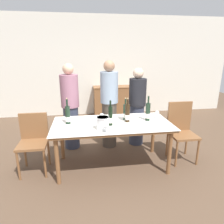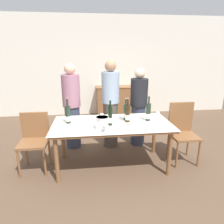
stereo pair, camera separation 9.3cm
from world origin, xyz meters
name	(u,v)px [view 2 (the right image)]	position (x,y,z in m)	size (l,w,h in m)	color
ground_plane	(112,165)	(0.00, 0.00, 0.00)	(12.00, 12.00, 0.00)	brown
back_wall	(100,67)	(0.00, 3.02, 1.40)	(8.00, 0.10, 2.80)	silver
sideboard_cabinet	(120,101)	(0.55, 2.73, 0.43)	(1.36, 0.46, 0.86)	brown
dining_table	(112,127)	(0.00, 0.00, 0.67)	(1.83, 0.91, 0.74)	brown
ice_bucket	(102,123)	(-0.17, -0.24, 0.84)	(0.18, 0.18, 0.18)	white
wine_bottle_0	(128,114)	(0.25, 0.03, 0.88)	(0.08, 0.08, 0.38)	#332314
wine_bottle_1	(148,113)	(0.59, 0.05, 0.88)	(0.07, 0.07, 0.40)	#1E3323
wine_bottle_2	(126,112)	(0.24, 0.15, 0.87)	(0.07, 0.07, 0.36)	#1E3323
wine_bottle_3	(68,115)	(-0.67, 0.08, 0.88)	(0.08, 0.08, 0.40)	#1E3323
wine_bottle_4	(110,116)	(-0.04, -0.09, 0.88)	(0.06, 0.06, 0.38)	black
wine_glass_0	(102,116)	(-0.15, 0.05, 0.85)	(0.08, 0.08, 0.15)	white
wine_glass_1	(158,114)	(0.77, 0.13, 0.83)	(0.08, 0.08, 0.13)	white
wine_glass_2	(105,126)	(-0.13, -0.37, 0.83)	(0.07, 0.07, 0.13)	white
chair_right_end	(182,128)	(1.21, 0.09, 0.56)	(0.42, 0.42, 0.99)	brown
chair_left_end	(34,137)	(-1.21, 0.08, 0.53)	(0.42, 0.42, 0.90)	brown
person_host	(72,107)	(-0.67, 0.79, 0.81)	(0.33, 0.33, 1.61)	#383F56
person_guest_left	(111,105)	(0.06, 0.75, 0.84)	(0.33, 0.33, 1.67)	#51473D
person_guest_right	(139,108)	(0.61, 0.78, 0.76)	(0.33, 0.33, 1.52)	#383F56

